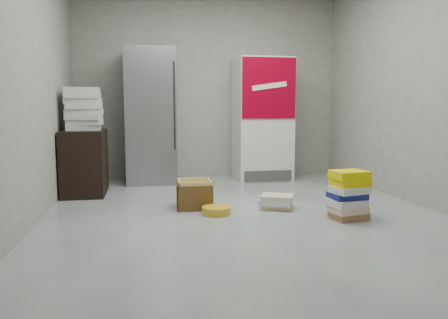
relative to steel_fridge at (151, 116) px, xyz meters
name	(u,v)px	position (x,y,z in m)	size (l,w,h in m)	color
ground	(245,214)	(0.90, -2.13, -0.95)	(5.00, 5.00, 0.00)	#B0B0AB
room_shell	(246,33)	(0.90, -2.13, 0.85)	(4.04, 5.04, 2.82)	#A59E94
steel_fridge	(151,116)	(0.00, 0.00, 0.00)	(0.70, 0.72, 1.90)	#989AA0
coke_cooler	(262,119)	(1.65, -0.01, -0.05)	(0.80, 0.73, 1.80)	silver
wood_shelf	(85,162)	(-0.83, -0.73, -0.55)	(0.50, 0.80, 0.80)	black
supply_box_stack	(84,109)	(-0.82, -0.73, 0.11)	(0.44, 0.44, 0.52)	white
phonebook_stack_main	(348,195)	(1.84, -2.49, -0.71)	(0.39, 0.33, 0.48)	#9B7249
phonebook_stack_side	(277,202)	(1.29, -1.94, -0.87)	(0.43, 0.40, 0.15)	beige
cardboard_box	(194,196)	(0.43, -1.74, -0.83)	(0.39, 0.39, 0.30)	yellow
bucket_lid	(216,210)	(0.61, -2.07, -0.91)	(0.29, 0.29, 0.08)	gold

